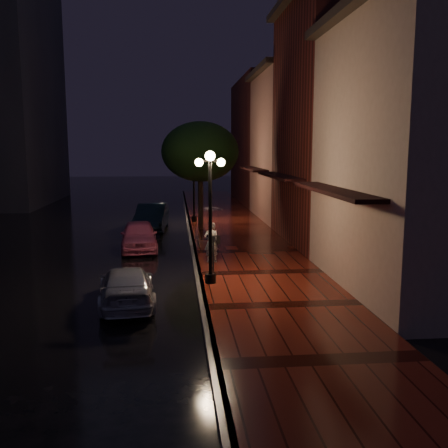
# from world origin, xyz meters

# --- Properties ---
(ground) EXTENTS (120.00, 120.00, 0.00)m
(ground) POSITION_xyz_m (0.00, 0.00, 0.00)
(ground) COLOR black
(ground) RESTS_ON ground
(sidewalk) EXTENTS (4.50, 60.00, 0.15)m
(sidewalk) POSITION_xyz_m (2.25, 0.00, 0.07)
(sidewalk) COLOR #49140D
(sidewalk) RESTS_ON ground
(curb) EXTENTS (0.25, 60.00, 0.15)m
(curb) POSITION_xyz_m (0.00, 0.00, 0.07)
(curb) COLOR #595451
(curb) RESTS_ON ground
(storefront_near) EXTENTS (5.00, 8.00, 8.50)m
(storefront_near) POSITION_xyz_m (7.00, -6.00, 4.25)
(storefront_near) COLOR gray
(storefront_near) RESTS_ON ground
(storefront_mid) EXTENTS (5.00, 8.00, 11.00)m
(storefront_mid) POSITION_xyz_m (7.00, 2.00, 5.50)
(storefront_mid) COLOR #511914
(storefront_mid) RESTS_ON ground
(storefront_far) EXTENTS (5.00, 8.00, 9.00)m
(storefront_far) POSITION_xyz_m (7.00, 10.00, 4.50)
(storefront_far) COLOR #8C5951
(storefront_far) RESTS_ON ground
(storefront_extra) EXTENTS (5.00, 12.00, 10.00)m
(storefront_extra) POSITION_xyz_m (7.00, 20.00, 5.00)
(storefront_extra) COLOR #511914
(storefront_extra) RESTS_ON ground
(streetlamp_near) EXTENTS (0.96, 0.36, 4.31)m
(streetlamp_near) POSITION_xyz_m (0.35, -5.00, 2.60)
(streetlamp_near) COLOR black
(streetlamp_near) RESTS_ON sidewalk
(streetlamp_far) EXTENTS (0.96, 0.36, 4.31)m
(streetlamp_far) POSITION_xyz_m (0.35, 9.00, 2.60)
(streetlamp_far) COLOR black
(streetlamp_far) RESTS_ON sidewalk
(street_tree) EXTENTS (4.16, 4.16, 5.80)m
(street_tree) POSITION_xyz_m (0.61, 5.99, 4.24)
(street_tree) COLOR black
(street_tree) RESTS_ON sidewalk
(pink_car) EXTENTS (1.86, 4.00, 1.33)m
(pink_car) POSITION_xyz_m (-2.41, 1.35, 0.66)
(pink_car) COLOR #CE547A
(pink_car) RESTS_ON ground
(navy_car) EXTENTS (1.87, 4.55, 1.47)m
(navy_car) POSITION_xyz_m (-2.08, 6.82, 0.73)
(navy_car) COLOR black
(navy_car) RESTS_ON ground
(silver_car) EXTENTS (1.97, 4.00, 1.12)m
(silver_car) POSITION_xyz_m (-2.22, -6.61, 0.56)
(silver_car) COLOR #ADACB4
(silver_car) RESTS_ON ground
(woman_with_umbrella) EXTENTS (0.91, 0.93, 2.20)m
(woman_with_umbrella) POSITION_xyz_m (0.60, -1.99, 1.60)
(woman_with_umbrella) COLOR white
(woman_with_umbrella) RESTS_ON sidewalk
(parking_meter) EXTENTS (0.14, 0.11, 1.32)m
(parking_meter) POSITION_xyz_m (0.55, -3.60, 0.95)
(parking_meter) COLOR black
(parking_meter) RESTS_ON sidewalk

